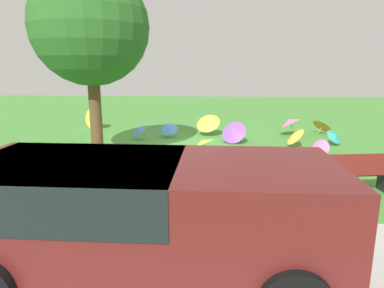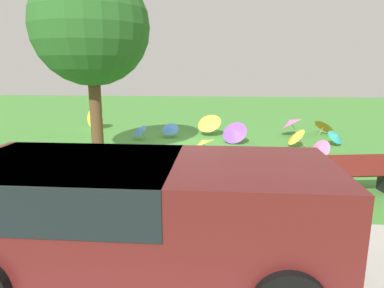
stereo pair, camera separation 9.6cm
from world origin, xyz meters
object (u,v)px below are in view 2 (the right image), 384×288
Objects in this scene: park_bench at (359,173)px; parasol_yellow_3 at (209,122)px; van_dark at (133,209)px; parasol_pink_1 at (291,122)px; parasol_yellow_1 at (203,142)px; parasol_purple_0 at (234,132)px; shade_tree at (91,27)px; parasol_orange_0 at (324,126)px; parasol_yellow_0 at (93,118)px; parasol_blue_0 at (139,130)px; parasol_teal_1 at (336,136)px; parasol_yellow_2 at (295,136)px; parasol_pink_0 at (320,149)px; parasol_blue_1 at (170,128)px; parasol_purple_2 at (238,159)px.

parasol_yellow_3 is at bearing -61.22° from park_bench.
van_dark is 10.43m from parasol_pink_1.
parasol_yellow_1 is 3.45m from parasol_yellow_3.
parasol_purple_0 is 1.64m from parasol_yellow_3.
parasol_orange_0 is (-7.69, -4.51, -3.33)m from shade_tree.
parasol_purple_0 is (-6.04, 2.48, -0.07)m from parasol_yellow_0.
parasol_pink_1 is at bearing -174.52° from parasol_yellow_3.
parasol_purple_0 is (-3.49, 0.33, 0.05)m from parasol_blue_0.
parasol_yellow_1 reaches higher than parasol_teal_1.
parasol_yellow_2 is (0.40, -4.35, -0.08)m from park_bench.
parasol_yellow_2 is (-5.52, 0.78, 0.01)m from parasol_blue_0.
parasol_yellow_3 reaches higher than parasol_pink_0.
van_dark is at bearing 102.79° from parasol_blue_0.
shade_tree reaches higher than parasol_purple_0.
parasol_pink_0 is 0.62× the size of parasol_yellow_3.
parasol_orange_0 is at bearing -167.42° from parasol_blue_0.
parasol_blue_1 is at bearing -84.81° from van_dark.
parasol_pink_0 is 0.91× the size of parasol_blue_0.
parasol_yellow_2 is 3.66m from parasol_purple_2.
shade_tree reaches higher than park_bench.
shade_tree is at bearing 51.83° from parasol_yellow_3.
parasol_orange_0 reaches higher than parasol_teal_1.
parasol_pink_1 is 1.74× the size of parasol_blue_1.
van_dark is 3.79× the size of parasol_pink_1.
shade_tree reaches higher than van_dark.
shade_tree reaches higher than parasol_purple_2.
parasol_purple_0 is (2.44, -1.88, 0.13)m from parasol_pink_0.
parasol_pink_0 is at bearing 152.79° from parasol_yellow_0.
parasol_blue_1 is at bearing 10.69° from parasol_orange_0.
parasol_yellow_0 reaches higher than parasol_yellow_3.
park_bench reaches higher than parasol_purple_0.
parasol_teal_1 is 4.89m from parasol_purple_2.
parasol_yellow_0 reaches higher than parasol_teal_1.
parasol_yellow_2 is (0.26, 2.10, -0.15)m from parasol_pink_1.
parasol_yellow_2 is 3.47m from parasol_yellow_3.
parasol_pink_1 is (0.15, -6.44, 0.06)m from park_bench.
parasol_blue_1 is at bearing 10.45° from parasol_pink_1.
park_bench is 4.82m from parasol_teal_1.
parasol_purple_0 is at bearing 161.82° from parasol_blue_1.
parasol_yellow_0 is at bearing -27.21° from parasol_pink_0.
parasol_blue_0 is at bearing -5.45° from parasol_purple_0.
parasol_pink_1 is at bearing -144.15° from parasol_purple_0.
park_bench is at bearing 91.30° from parasol_pink_1.
parasol_pink_1 reaches higher than parasol_yellow_2.
parasol_teal_1 is at bearing 124.63° from parasol_pink_1.
park_bench is at bearing 161.06° from shade_tree.
parasol_pink_1 is 1.19× the size of parasol_orange_0.
shade_tree reaches higher than parasol_yellow_3.
park_bench reaches higher than parasol_purple_2.
van_dark reaches higher than parasol_teal_1.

